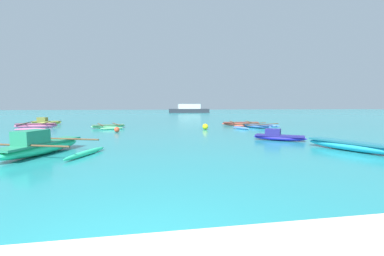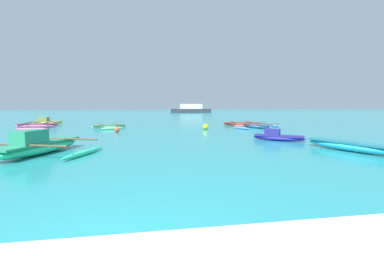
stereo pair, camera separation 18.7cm
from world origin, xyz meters
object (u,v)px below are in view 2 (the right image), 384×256
Objects in this scene: mooring_buoy_0 at (117,130)px; moored_boat_6 at (257,126)px; moored_boat_3 at (352,146)px; moored_boat_5 at (39,146)px; moored_boat_4 at (47,122)px; moored_boat_0 at (278,136)px; mooring_buoy_1 at (206,127)px; distant_ferry at (191,109)px; moored_boat_1 at (109,126)px; moored_boat_2 at (37,126)px; moored_boat_7 at (241,124)px.

moored_boat_6 is at bearing 8.47° from mooring_buoy_0.
moored_boat_5 reaches higher than moored_boat_3.
moored_boat_6 is at bearing -33.52° from moored_boat_5.
moored_boat_0 is at bearing -38.07° from moored_boat_4.
distant_ferry reaches higher than mooring_buoy_1.
moored_boat_1 is 0.79× the size of moored_boat_5.
moored_boat_2 is 22.26m from moored_boat_3.
mooring_buoy_0 is (-10.94, -4.55, 0.01)m from moored_boat_7.
moored_boat_4 is 0.63× the size of moored_boat_5.
mooring_buoy_0 is at bearing 6.58° from moored_boat_5.
moored_boat_3 is at bearing -29.26° from moored_boat_6.
moored_boat_4 reaches higher than mooring_buoy_0.
mooring_buoy_1 is (13.59, -3.22, -0.00)m from moored_boat_2.
moored_boat_4 is (-18.51, 18.59, 0.03)m from moored_boat_3.
mooring_buoy_0 is 50.07m from distant_ferry.
moored_boat_0 is 5.84× the size of mooring_buoy_1.
mooring_buoy_1 is at bearing -23.30° from moored_boat_5.
distant_ferry is at bearing 152.43° from moored_boat_6.
moored_boat_4 is 16.68m from mooring_buoy_1.
mooring_buoy_1 reaches higher than moored_boat_6.
moored_boat_5 is (-0.84, -11.72, 0.16)m from moored_boat_1.
moored_boat_2 reaches higher than mooring_buoy_1.
moored_boat_2 is 13.28m from moored_boat_5.
moored_boat_7 is at bearing 157.66° from moored_boat_3.
mooring_buoy_1 is (14.61, -8.05, -0.03)m from moored_boat_4.
moored_boat_7 is at bearing 162.08° from moored_boat_6.
moored_boat_5 is at bearing -103.58° from mooring_buoy_0.
moored_boat_5 is at bearing -67.63° from moored_boat_4.
mooring_buoy_1 reaches higher than moored_boat_7.
moored_boat_0 is 22.73m from moored_boat_4.
moored_boat_2 is at bearing -149.03° from moored_boat_3.
moored_boat_1 is 12.09m from moored_boat_7.
moored_boat_3 is 10.44× the size of mooring_buoy_0.
moored_boat_1 is 0.82× the size of moored_boat_6.
moored_boat_2 is at bearing -114.37° from distant_ferry.
moored_boat_0 is at bearing -94.10° from distant_ferry.
moored_boat_0 is at bearing -70.15° from mooring_buoy_1.
moored_boat_2 reaches higher than mooring_buoy_0.
moored_boat_2 is at bearing 42.14° from moored_boat_5.
moored_boat_1 is 5.84m from moored_boat_2.
moored_boat_0 is 10.90m from mooring_buoy_0.
mooring_buoy_0 is (-10.57, 9.52, -0.03)m from moored_boat_3.
moored_boat_2 is 0.89× the size of moored_boat_5.
moored_boat_5 reaches higher than mooring_buoy_0.
distant_ferry reaches higher than moored_boat_7.
moored_boat_3 is at bearing -82.87° from moored_boat_7.
moored_boat_0 is 0.58× the size of moored_boat_5.
moored_boat_7 is at bearing -13.21° from moored_boat_1.
moored_boat_7 is 8.65× the size of mooring_buoy_1.
distant_ferry is at bearing 95.88° from moored_boat_7.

